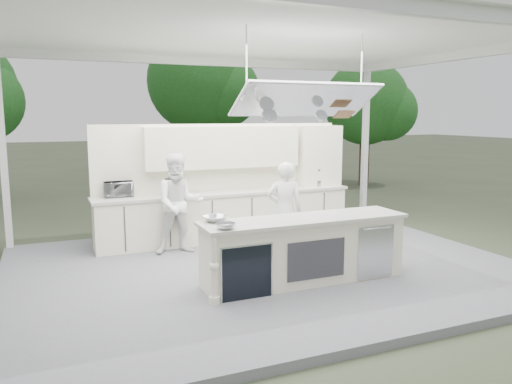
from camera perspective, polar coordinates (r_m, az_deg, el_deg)
name	(u,v)px	position (r m, az deg, el deg)	size (l,w,h in m)	color
ground	(266,273)	(8.22, 1.19, -9.20)	(90.00, 90.00, 0.00)	#3D4932
stage_deck	(266,269)	(8.20, 1.19, -8.80)	(8.00, 6.00, 0.12)	slate
tent	(268,37)	(7.90, 1.34, 17.32)	(8.20, 6.20, 3.86)	white
demo_island	(303,250)	(7.35, 5.42, -6.59)	(3.10, 0.79, 0.95)	beige
back_counter	(227,215)	(9.78, -3.37, -2.67)	(5.08, 0.72, 0.95)	beige
back_wall_unit	(244,164)	(9.99, -1.43, 3.25)	(5.05, 0.48, 2.25)	beige
tree_cluster	(141,92)	(17.19, -13.03, 11.06)	(19.55, 9.40, 5.85)	#4D3626
head_chef	(285,210)	(8.47, 3.29, -2.08)	(0.60, 0.39, 1.65)	white
sous_chef	(179,204)	(8.83, -8.76, -1.33)	(0.86, 0.67, 1.77)	white
toaster_oven	(118,189)	(9.38, -15.48, 0.33)	(0.51, 0.35, 0.28)	#B8BAC0
bowl_large	(215,219)	(6.97, -4.68, -3.06)	(0.33, 0.33, 0.08)	silver
bowl_small	(226,226)	(6.50, -3.48, -3.92)	(0.26, 0.26, 0.08)	#BABDC1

